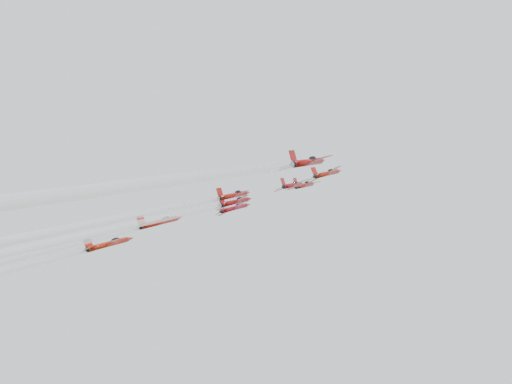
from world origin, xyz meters
The scene contains 7 objects.
jet_lead centered at (-1.01, 23.35, 178.46)m, with size 9.79×12.51×8.02m.
jet_row2_left centered at (-15.51, 12.91, 172.25)m, with size 9.31×11.90×7.63m.
jet_row2_center centered at (3.64, 11.28, 171.28)m, with size 9.02×11.53×7.39m.
jet_row2_right centered at (10.74, 15.29, 173.67)m, with size 9.56×12.22×7.83m.
jet_center centered at (-3.75, -39.10, 141.27)m, with size 9.25×86.91×52.32m.
jet_rear_right centered at (6.71, -48.36, 135.78)m, with size 8.38×78.73×47.39m.
jet_rear_farright centered at (27.20, -60.10, 128.80)m, with size 10.08×94.69×57.00m.
Camera 1 is at (77.21, -95.67, 95.74)m, focal length 45.00 mm.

